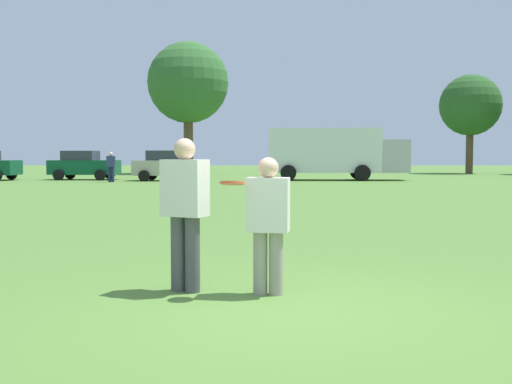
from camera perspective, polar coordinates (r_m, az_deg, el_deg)
ground_plane at (r=6.04m, az=3.05°, el=-11.32°), size 173.78×173.78×0.00m
player_thrower at (r=6.90m, az=-6.65°, el=-1.27°), size 0.56×0.45×1.73m
player_defender at (r=6.72m, az=1.15°, el=-2.47°), size 0.49×0.33×1.52m
frisbee at (r=6.59m, az=-2.26°, el=0.84°), size 0.27×0.27×0.07m
parked_car_mid_left at (r=39.91m, az=-15.79°, el=2.44°), size 4.27×2.36×1.82m
parked_car_center at (r=37.22m, az=-8.19°, el=2.47°), size 4.27×2.36×1.82m
box_truck at (r=38.17m, az=7.34°, el=3.74°), size 8.60×3.25×3.18m
bystander_sideline_watcher at (r=35.97m, az=-13.38°, el=2.46°), size 0.49×0.30×1.73m
tree_west_oak at (r=52.06m, az=-6.36°, el=10.07°), size 6.76×6.76×10.99m
tree_west_maple at (r=54.77m, az=19.39°, el=7.62°), size 5.11×5.11×8.30m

